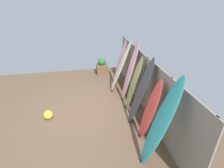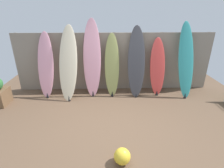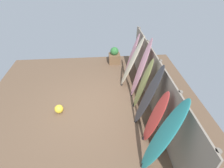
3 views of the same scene
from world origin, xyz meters
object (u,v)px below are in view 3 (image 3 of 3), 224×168
(surfboard_cream_1, at_px, (132,63))
(beach_ball, at_px, (59,109))
(surfboard_pink_2, at_px, (140,70))
(planter_box, at_px, (114,56))
(surfboard_charcoal_4, at_px, (148,97))
(surfboard_teal_6, at_px, (162,139))
(surfboard_olive_3, at_px, (142,85))
(surfboard_pink_0, at_px, (131,56))
(surfboard_red_5, at_px, (155,118))

(surfboard_cream_1, relative_size, beach_ball, 7.23)
(surfboard_pink_2, relative_size, planter_box, 2.79)
(surfboard_charcoal_4, height_order, beach_ball, surfboard_charcoal_4)
(surfboard_teal_6, bearing_deg, surfboard_cream_1, -179.10)
(surfboard_cream_1, relative_size, planter_box, 2.59)
(planter_box, bearing_deg, surfboard_olive_3, 10.80)
(surfboard_cream_1, bearing_deg, surfboard_pink_2, 14.83)
(surfboard_pink_0, height_order, surfboard_teal_6, surfboard_teal_6)
(surfboard_cream_1, distance_m, surfboard_olive_3, 1.26)
(surfboard_pink_0, bearing_deg, surfboard_red_5, 0.69)
(surfboard_pink_0, relative_size, surfboard_cream_1, 0.91)
(surfboard_red_5, height_order, beach_ball, surfboard_red_5)
(surfboard_pink_0, distance_m, beach_ball, 3.46)
(surfboard_pink_2, height_order, surfboard_olive_3, surfboard_pink_2)
(surfboard_olive_3, distance_m, beach_ball, 2.83)
(surfboard_pink_2, relative_size, surfboard_red_5, 1.31)
(planter_box, bearing_deg, surfboard_pink_0, 25.52)
(surfboard_cream_1, distance_m, surfboard_charcoal_4, 1.96)
(surfboard_pink_0, bearing_deg, surfboard_olive_3, 0.67)
(surfboard_olive_3, bearing_deg, beach_ball, -88.19)
(surfboard_pink_2, height_order, surfboard_teal_6, surfboard_pink_2)
(surfboard_cream_1, distance_m, surfboard_pink_2, 0.69)
(surfboard_red_5, bearing_deg, surfboard_pink_0, -179.31)
(beach_ball, bearing_deg, surfboard_cream_1, 117.24)
(surfboard_pink_2, bearing_deg, planter_box, -166.10)
(surfboard_olive_3, relative_size, surfboard_red_5, 1.08)
(surfboard_pink_2, distance_m, surfboard_teal_6, 2.73)
(planter_box, bearing_deg, beach_ball, -33.53)
(surfboard_charcoal_4, bearing_deg, surfboard_pink_2, 177.36)
(surfboard_olive_3, bearing_deg, surfboard_red_5, 0.71)
(surfboard_pink_2, distance_m, beach_ball, 2.99)
(surfboard_pink_2, distance_m, surfboard_red_5, 1.96)
(surfboard_olive_3, bearing_deg, surfboard_pink_2, 176.63)
(surfboard_olive_3, distance_m, surfboard_red_5, 1.37)
(surfboard_pink_0, distance_m, surfboard_cream_1, 0.70)
(surfboard_olive_3, bearing_deg, surfboard_pink_0, -179.33)
(surfboard_red_5, bearing_deg, beach_ball, -115.01)
(surfboard_pink_0, height_order, beach_ball, surfboard_pink_0)
(surfboard_pink_0, height_order, surfboard_charcoal_4, surfboard_charcoal_4)
(surfboard_red_5, xyz_separation_m, surfboard_teal_6, (0.78, -0.11, 0.23))
(surfboard_red_5, bearing_deg, planter_box, -172.22)
(surfboard_charcoal_4, bearing_deg, surfboard_pink_0, 179.94)
(surfboard_olive_3, xyz_separation_m, surfboard_teal_6, (2.15, -0.09, 0.16))
(surfboard_pink_2, bearing_deg, surfboard_teal_6, -2.57)
(surfboard_red_5, distance_m, surfboard_teal_6, 0.82)
(planter_box, distance_m, beach_ball, 3.86)
(surfboard_pink_0, distance_m, surfboard_teal_6, 4.07)
(surfboard_olive_3, relative_size, surfboard_teal_6, 0.85)
(surfboard_pink_2, xyz_separation_m, planter_box, (-2.55, -0.63, -0.74))
(surfboard_pink_0, relative_size, surfboard_charcoal_4, 0.92)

